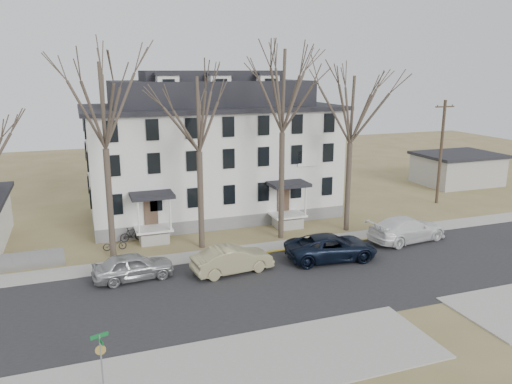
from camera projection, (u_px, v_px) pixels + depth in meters
name	position (u px, v px, depth m)	size (l,w,h in m)	color
ground	(332.00, 294.00, 27.71)	(120.00, 120.00, 0.00)	olive
main_road	(316.00, 280.00, 29.54)	(120.00, 10.00, 0.04)	#27272A
far_sidewalk	(278.00, 247.00, 35.02)	(120.00, 2.00, 0.08)	#A09F97
near_sidewalk_left	(217.00, 373.00, 20.50)	(20.00, 5.00, 0.08)	#A09F97
yellow_curb	(347.00, 243.00, 35.84)	(14.00, 0.25, 0.06)	gold
boarding_house	(212.00, 152.00, 42.16)	(20.80, 12.36, 12.05)	slate
distant_building	(457.00, 168.00, 54.15)	(8.50, 6.50, 3.35)	#A09F97
tree_far_left	(102.00, 99.00, 30.56)	(8.40, 8.40, 13.72)	#473B31
tree_mid_left	(198.00, 109.00, 32.72)	(7.80, 7.80, 12.74)	#473B31
tree_center	(283.00, 85.00, 34.34)	(9.00, 9.00, 14.70)	#473B31
tree_mid_right	(352.00, 105.00, 36.51)	(7.80, 7.80, 12.74)	#473B31
utility_pole_far	(441.00, 151.00, 45.43)	(2.00, 0.28, 9.50)	#3D3023
car_silver	(133.00, 267.00, 29.39)	(1.89, 4.70, 1.60)	#A0A3A4
car_tan	(232.00, 260.00, 30.42)	(1.73, 4.97, 1.64)	tan
car_navy	(331.00, 248.00, 32.50)	(2.76, 6.00, 1.67)	black
car_white	(407.00, 230.00, 36.01)	(2.48, 6.10, 1.77)	white
bicycle_left	(115.00, 245.00, 34.23)	(0.55, 1.58, 0.83)	black
bicycle_right	(132.00, 235.00, 36.00)	(0.49, 1.74, 1.04)	black
street_sign	(101.00, 353.00, 18.97)	(0.69, 0.69, 2.44)	gray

